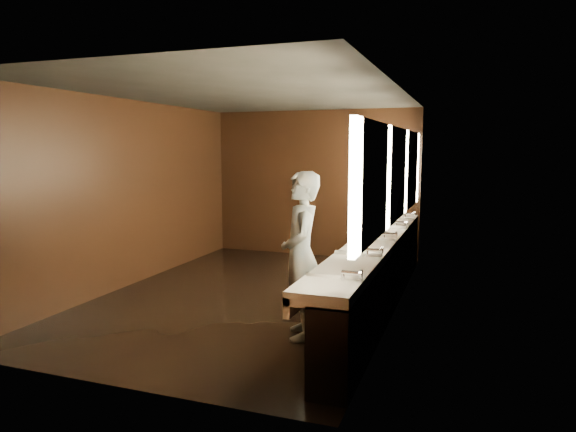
# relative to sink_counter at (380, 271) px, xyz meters

# --- Properties ---
(floor) EXTENTS (6.00, 6.00, 0.00)m
(floor) POSITION_rel_sink_counter_xyz_m (-1.79, 0.00, -0.50)
(floor) COLOR black
(floor) RESTS_ON ground
(ceiling) EXTENTS (4.00, 6.00, 0.02)m
(ceiling) POSITION_rel_sink_counter_xyz_m (-1.79, 0.00, 2.30)
(ceiling) COLOR #2D2D2B
(ceiling) RESTS_ON wall_back
(wall_back) EXTENTS (4.00, 0.02, 2.80)m
(wall_back) POSITION_rel_sink_counter_xyz_m (-1.79, 3.00, 0.90)
(wall_back) COLOR black
(wall_back) RESTS_ON floor
(wall_front) EXTENTS (4.00, 0.02, 2.80)m
(wall_front) POSITION_rel_sink_counter_xyz_m (-1.79, -3.00, 0.90)
(wall_front) COLOR black
(wall_front) RESTS_ON floor
(wall_left) EXTENTS (0.02, 6.00, 2.80)m
(wall_left) POSITION_rel_sink_counter_xyz_m (-3.79, 0.00, 0.90)
(wall_left) COLOR black
(wall_left) RESTS_ON floor
(wall_right) EXTENTS (0.02, 6.00, 2.80)m
(wall_right) POSITION_rel_sink_counter_xyz_m (0.21, 0.00, 0.90)
(wall_right) COLOR black
(wall_right) RESTS_ON floor
(sink_counter) EXTENTS (0.55, 5.40, 1.01)m
(sink_counter) POSITION_rel_sink_counter_xyz_m (0.00, 0.00, 0.00)
(sink_counter) COLOR black
(sink_counter) RESTS_ON floor
(mirror_band) EXTENTS (0.06, 5.03, 1.15)m
(mirror_band) POSITION_rel_sink_counter_xyz_m (0.19, -0.00, 1.25)
(mirror_band) COLOR #FFECB9
(mirror_band) RESTS_ON wall_right
(person) EXTENTS (0.65, 0.78, 1.83)m
(person) POSITION_rel_sink_counter_xyz_m (-0.65, -1.30, 0.42)
(person) COLOR #96BFE0
(person) RESTS_ON floor
(trash_bin) EXTENTS (0.47, 0.47, 0.62)m
(trash_bin) POSITION_rel_sink_counter_xyz_m (-0.22, -1.59, -0.18)
(trash_bin) COLOR #232325
(trash_bin) RESTS_ON floor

